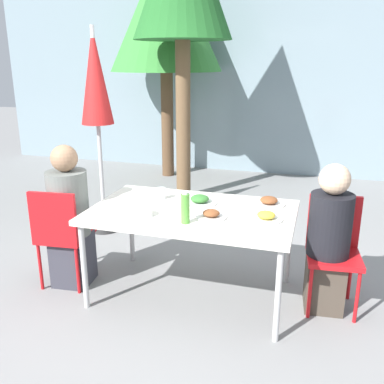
# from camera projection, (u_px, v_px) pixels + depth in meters

# --- Properties ---
(ground_plane) EXTENTS (24.00, 24.00, 0.00)m
(ground_plane) POSITION_uv_depth(u_px,v_px,m) (192.00, 293.00, 3.62)
(ground_plane) COLOR gray
(building_facade) EXTENTS (10.00, 0.20, 3.00)m
(building_facade) POSITION_uv_depth(u_px,v_px,m) (267.00, 84.00, 7.15)
(building_facade) COLOR gray
(building_facade) RESTS_ON ground
(dining_table) EXTENTS (1.61, 1.00, 0.75)m
(dining_table) POSITION_uv_depth(u_px,v_px,m) (192.00, 216.00, 3.41)
(dining_table) COLOR silver
(dining_table) RESTS_ON ground
(chair_left) EXTENTS (0.44, 0.44, 0.88)m
(chair_left) POSITION_uv_depth(u_px,v_px,m) (61.00, 230.00, 3.59)
(chair_left) COLOR red
(chair_left) RESTS_ON ground
(person_left) EXTENTS (0.34, 0.34, 1.24)m
(person_left) POSITION_uv_depth(u_px,v_px,m) (70.00, 220.00, 3.64)
(person_left) COLOR #383842
(person_left) RESTS_ON ground
(chair_right) EXTENTS (0.44, 0.44, 0.88)m
(chair_right) POSITION_uv_depth(u_px,v_px,m) (333.00, 243.00, 3.34)
(chair_right) COLOR red
(chair_right) RESTS_ON ground
(person_right) EXTENTS (0.32, 0.32, 1.18)m
(person_right) POSITION_uv_depth(u_px,v_px,m) (328.00, 242.00, 3.26)
(person_right) COLOR #473D33
(person_right) RESTS_ON ground
(closed_umbrella) EXTENTS (0.36, 0.36, 2.23)m
(closed_umbrella) POSITION_uv_depth(u_px,v_px,m) (96.00, 86.00, 4.52)
(closed_umbrella) COLOR #333333
(closed_umbrella) RESTS_ON ground
(plate_0) EXTENTS (0.23, 0.23, 0.07)m
(plate_0) POSITION_uv_depth(u_px,v_px,m) (211.00, 215.00, 3.22)
(plate_0) COLOR white
(plate_0) RESTS_ON dining_table
(plate_1) EXTENTS (0.26, 0.26, 0.07)m
(plate_1) POSITION_uv_depth(u_px,v_px,m) (269.00, 202.00, 3.51)
(plate_1) COLOR white
(plate_1) RESTS_ON dining_table
(plate_2) EXTENTS (0.25, 0.25, 0.07)m
(plate_2) POSITION_uv_depth(u_px,v_px,m) (266.00, 217.00, 3.18)
(plate_2) COLOR white
(plate_2) RESTS_ON dining_table
(plate_3) EXTENTS (0.28, 0.28, 0.08)m
(plate_3) POSITION_uv_depth(u_px,v_px,m) (200.00, 200.00, 3.54)
(plate_3) COLOR white
(plate_3) RESTS_ON dining_table
(bottle) EXTENTS (0.06, 0.06, 0.24)m
(bottle) POSITION_uv_depth(u_px,v_px,m) (185.00, 208.00, 3.10)
(bottle) COLOR #51A338
(bottle) RESTS_ON dining_table
(drinking_cup) EXTENTS (0.07, 0.07, 0.10)m
(drinking_cup) POSITION_uv_depth(u_px,v_px,m) (161.00, 193.00, 3.66)
(drinking_cup) COLOR white
(drinking_cup) RESTS_ON dining_table
(salad_bowl) EXTENTS (0.15, 0.15, 0.06)m
(salad_bowl) POSITION_uv_depth(u_px,v_px,m) (143.00, 212.00, 3.26)
(salad_bowl) COLOR white
(salad_bowl) RESTS_ON dining_table
(tree_behind_left) EXTENTS (1.77, 1.77, 3.60)m
(tree_behind_left) POSITION_uv_depth(u_px,v_px,m) (165.00, 9.00, 6.56)
(tree_behind_left) COLOR brown
(tree_behind_left) RESTS_ON ground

